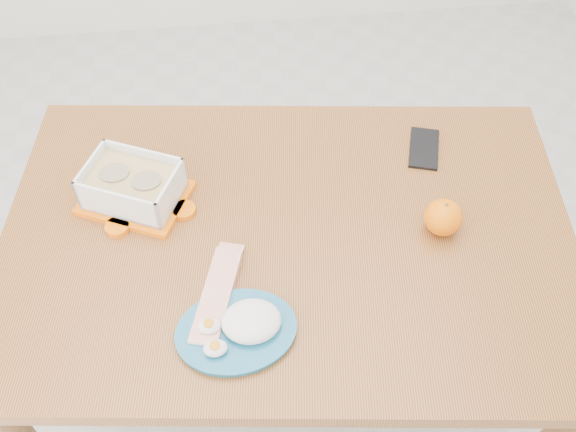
{
  "coord_description": "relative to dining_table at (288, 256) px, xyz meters",
  "views": [
    {
      "loc": [
        -0.05,
        -1.08,
        1.89
      ],
      "look_at": [
        0.05,
        -0.2,
        0.81
      ],
      "focal_mm": 40.0,
      "sensor_mm": 36.0,
      "label": 1
    }
  ],
  "objects": [
    {
      "name": "food_container",
      "position": [
        -0.34,
        0.14,
        0.14
      ],
      "size": [
        0.29,
        0.26,
        0.1
      ],
      "rotation": [
        0.0,
        0.0,
        -0.43
      ],
      "color": "#FF6B07",
      "rests_on": "dining_table"
    },
    {
      "name": "candy_bar",
      "position": [
        -0.17,
        -0.16,
        0.1
      ],
      "size": [
        0.12,
        0.24,
        0.02
      ],
      "primitive_type": "cube",
      "rotation": [
        0.0,
        0.0,
        1.28
      ],
      "color": "red",
      "rests_on": "dining_table"
    },
    {
      "name": "smartphone",
      "position": [
        0.37,
        0.22,
        0.09
      ],
      "size": [
        0.11,
        0.16,
        0.01
      ],
      "primitive_type": "cube",
      "rotation": [
        0.0,
        0.0,
        -0.29
      ],
      "color": "black",
      "rests_on": "dining_table"
    },
    {
      "name": "dining_table",
      "position": [
        0.0,
        0.0,
        0.0
      ],
      "size": [
        1.39,
        1.01,
        0.75
      ],
      "rotation": [
        0.0,
        0.0,
        -0.12
      ],
      "color": "#995B2B",
      "rests_on": "ground"
    },
    {
      "name": "rice_plate",
      "position": [
        -0.12,
        -0.24,
        0.11
      ],
      "size": [
        0.26,
        0.26,
        0.07
      ],
      "rotation": [
        0.0,
        0.0,
        0.11
      ],
      "color": "#175D7F",
      "rests_on": "dining_table"
    },
    {
      "name": "ground",
      "position": [
        -0.05,
        0.2,
        -0.66
      ],
      "size": [
        3.5,
        3.5,
        0.0
      ],
      "primitive_type": "plane",
      "color": "#B7B7B2",
      "rests_on": "ground"
    },
    {
      "name": "orange_fruit",
      "position": [
        0.34,
        -0.03,
        0.13
      ],
      "size": [
        0.08,
        0.08,
        0.08
      ],
      "primitive_type": "sphere",
      "color": "orange",
      "rests_on": "dining_table"
    }
  ]
}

